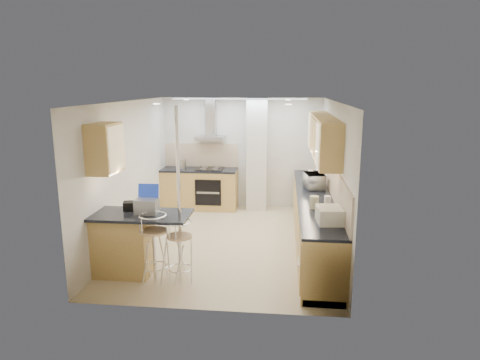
# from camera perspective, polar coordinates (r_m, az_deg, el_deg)

# --- Properties ---
(ground) EXTENTS (4.80, 4.80, 0.00)m
(ground) POSITION_cam_1_polar(r_m,az_deg,el_deg) (7.79, -1.44, -8.27)
(ground) COLOR tan
(ground) RESTS_ON ground
(room_shell) EXTENTS (3.64, 4.84, 2.51)m
(room_shell) POSITION_cam_1_polar(r_m,az_deg,el_deg) (7.72, 1.24, 3.40)
(room_shell) COLOR beige
(room_shell) RESTS_ON ground
(right_counter) EXTENTS (0.63, 4.40, 0.92)m
(right_counter) POSITION_cam_1_polar(r_m,az_deg,el_deg) (7.60, 9.87, -5.32)
(right_counter) COLOR #AF8846
(right_counter) RESTS_ON ground
(back_counter) EXTENTS (1.70, 0.63, 0.92)m
(back_counter) POSITION_cam_1_polar(r_m,az_deg,el_deg) (9.79, -5.41, -1.15)
(back_counter) COLOR #AF8846
(back_counter) RESTS_ON ground
(peninsula) EXTENTS (1.47, 0.72, 0.94)m
(peninsula) POSITION_cam_1_polar(r_m,az_deg,el_deg) (6.55, -13.05, -8.30)
(peninsula) COLOR #AF8846
(peninsula) RESTS_ON ground
(microwave) EXTENTS (0.41, 0.54, 0.27)m
(microwave) POSITION_cam_1_polar(r_m,az_deg,el_deg) (7.93, 9.90, -0.13)
(microwave) COLOR silver
(microwave) RESTS_ON right_counter
(laptop) EXTENTS (0.32, 0.25, 0.22)m
(laptop) POSITION_cam_1_polar(r_m,az_deg,el_deg) (6.35, -12.32, -3.45)
(laptop) COLOR #93979B
(laptop) RESTS_ON peninsula
(bag) EXTENTS (0.27, 0.23, 0.13)m
(bag) POSITION_cam_1_polar(r_m,az_deg,el_deg) (6.60, -14.27, -3.36)
(bag) COLOR black
(bag) RESTS_ON peninsula
(bar_stool_near) EXTENTS (0.52, 0.52, 1.01)m
(bar_stool_near) POSITION_cam_1_polar(r_m,az_deg,el_deg) (6.26, -11.37, -8.90)
(bar_stool_near) COLOR tan
(bar_stool_near) RESTS_ON ground
(bar_stool_end) EXTENTS (0.53, 0.53, 0.92)m
(bar_stool_end) POSITION_cam_1_polar(r_m,az_deg,el_deg) (6.19, -8.03, -9.46)
(bar_stool_end) COLOR tan
(bar_stool_end) RESTS_ON ground
(jar_a) EXTENTS (0.16, 0.16, 0.20)m
(jar_a) POSITION_cam_1_polar(r_m,az_deg,el_deg) (8.45, 9.80, 0.41)
(jar_a) COLOR silver
(jar_a) RESTS_ON right_counter
(jar_b) EXTENTS (0.14, 0.14, 0.16)m
(jar_b) POSITION_cam_1_polar(r_m,az_deg,el_deg) (8.83, 9.39, 0.81)
(jar_b) COLOR silver
(jar_b) RESTS_ON right_counter
(jar_c) EXTENTS (0.15, 0.15, 0.19)m
(jar_c) POSITION_cam_1_polar(r_m,az_deg,el_deg) (6.65, 9.86, -2.93)
(jar_c) COLOR beige
(jar_c) RESTS_ON right_counter
(jar_d) EXTENTS (0.12, 0.12, 0.15)m
(jar_d) POSITION_cam_1_polar(r_m,az_deg,el_deg) (6.87, 11.57, -2.69)
(jar_d) COLOR silver
(jar_d) RESTS_ON right_counter
(bread_bin) EXTENTS (0.36, 0.44, 0.22)m
(bread_bin) POSITION_cam_1_polar(r_m,az_deg,el_deg) (5.99, 11.83, -4.60)
(bread_bin) COLOR silver
(bread_bin) RESTS_ON right_counter
(kettle) EXTENTS (0.16, 0.16, 0.21)m
(kettle) POSITION_cam_1_polar(r_m,az_deg,el_deg) (9.78, -7.68, 2.17)
(kettle) COLOR #A8A9AD
(kettle) RESTS_ON back_counter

